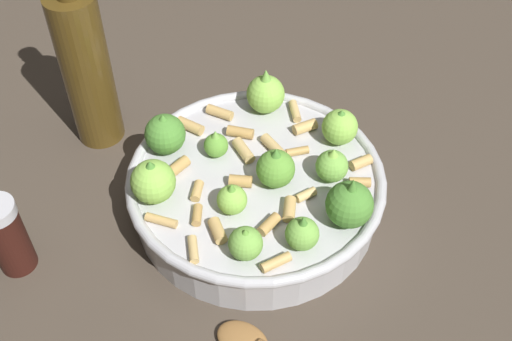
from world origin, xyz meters
name	(u,v)px	position (x,y,z in m)	size (l,w,h in m)	color
ground_plane	(256,207)	(0.00, 0.00, 0.00)	(2.40, 2.40, 0.00)	#42382D
cooking_pan	(256,185)	(0.00, 0.00, 0.04)	(0.28, 0.28, 0.11)	#B7B7BC
pepper_shaker	(7,236)	(0.21, -0.15, 0.05)	(0.04, 0.04, 0.09)	#33140F
olive_oil_bottle	(86,67)	(0.02, -0.23, 0.10)	(0.06, 0.06, 0.25)	#4C3814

